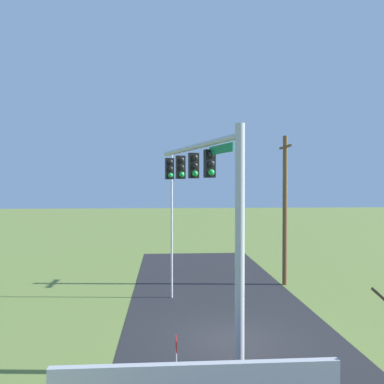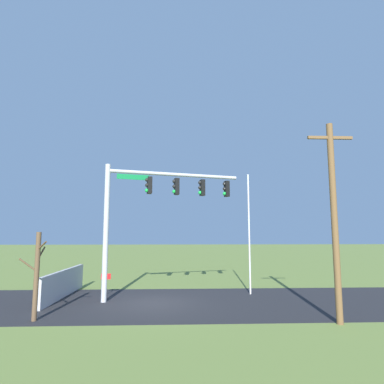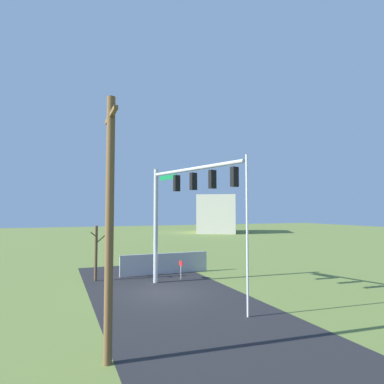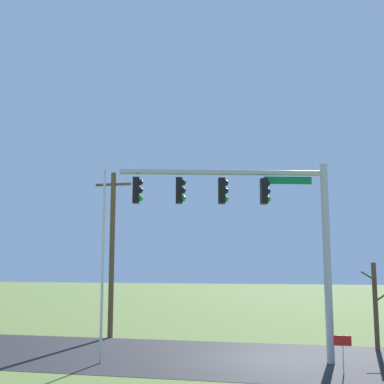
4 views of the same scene
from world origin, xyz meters
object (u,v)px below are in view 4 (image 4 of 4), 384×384
(flagpole, at_px, (103,264))
(bare_tree, at_px, (376,304))
(open_sign, at_px, (343,346))
(signal_mast, at_px, (260,216))
(utility_pole, at_px, (112,250))

(flagpole, relative_size, bare_tree, 1.97)
(open_sign, bearing_deg, signal_mast, 156.39)
(bare_tree, height_order, open_sign, bare_tree)
(open_sign, bearing_deg, utility_pole, 149.22)
(flagpole, xyz_separation_m, bare_tree, (10.09, 5.28, -1.68))
(utility_pole, height_order, open_sign, utility_pole)
(flagpole, relative_size, open_sign, 5.81)
(bare_tree, bearing_deg, open_sign, -107.72)
(flagpole, distance_m, open_sign, 8.79)
(signal_mast, height_order, flagpole, signal_mast)
(signal_mast, distance_m, utility_pole, 9.42)
(signal_mast, bearing_deg, open_sign, -23.61)
(signal_mast, distance_m, bare_tree, 6.94)
(bare_tree, bearing_deg, signal_mast, -136.62)
(bare_tree, bearing_deg, flagpole, -152.36)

